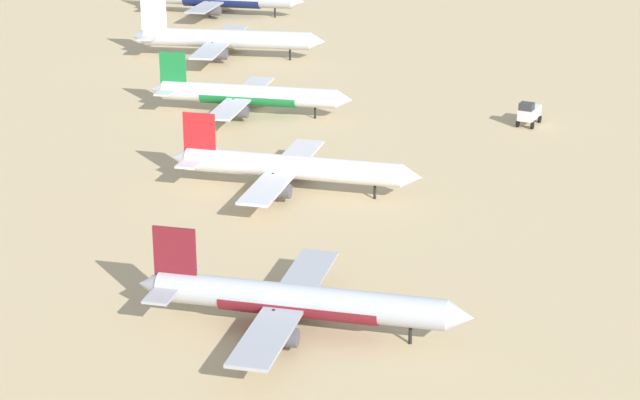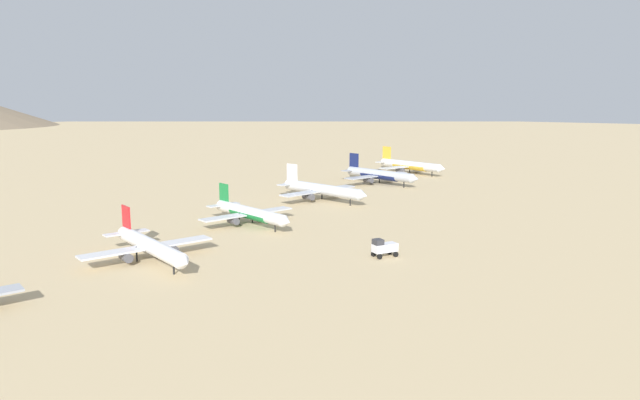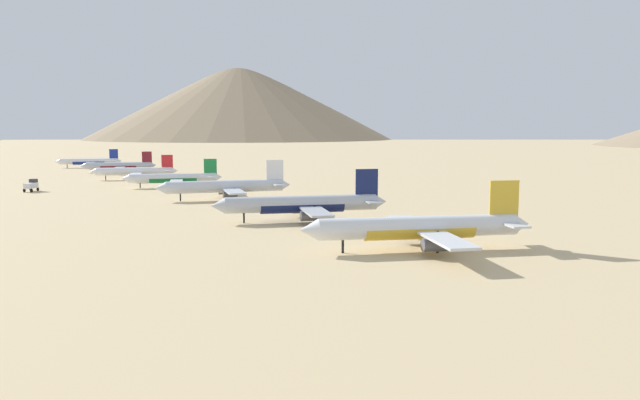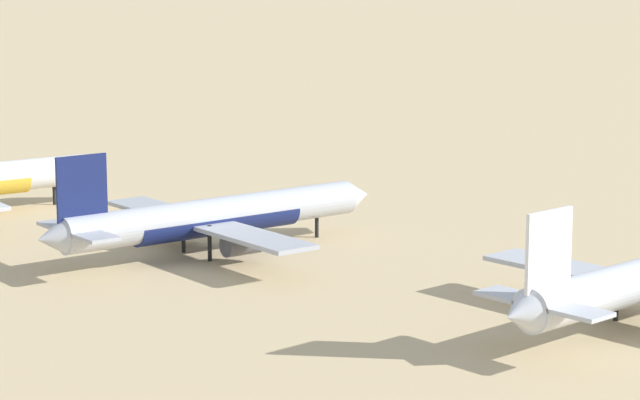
% 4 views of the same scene
% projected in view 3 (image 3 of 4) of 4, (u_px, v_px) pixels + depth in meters
% --- Properties ---
extents(ground_plane, '(1800.00, 1800.00, 0.00)m').
position_uv_depth(ground_plane, '(169.00, 188.00, 199.40)').
color(ground_plane, tan).
extents(parked_jet_0, '(32.24, 26.33, 9.31)m').
position_uv_depth(parked_jet_0, '(89.00, 162.00, 301.10)').
color(parked_jet_0, white).
rests_on(parked_jet_0, ground).
extents(parked_jet_1, '(32.80, 26.81, 9.48)m').
position_uv_depth(parked_jet_1, '(119.00, 166.00, 267.06)').
color(parked_jet_1, '#B2B7C1').
rests_on(parked_jet_1, ground).
extents(parked_jet_2, '(33.20, 27.16, 9.61)m').
position_uv_depth(parked_jet_2, '(135.00, 171.00, 231.62)').
color(parked_jet_2, white).
rests_on(parked_jet_2, ground).
extents(parked_jet_3, '(33.29, 27.16, 9.60)m').
position_uv_depth(parked_jet_3, '(174.00, 178.00, 201.52)').
color(parked_jet_3, silver).
rests_on(parked_jet_3, ground).
extents(parked_jet_4, '(38.13, 30.99, 10.99)m').
position_uv_depth(parked_jet_4, '(227.00, 187.00, 167.48)').
color(parked_jet_4, silver).
rests_on(parked_jet_4, ground).
extents(parked_jet_5, '(38.72, 31.62, 11.18)m').
position_uv_depth(parked_jet_5, '(303.00, 204.00, 128.95)').
color(parked_jet_5, '#B2B7C1').
rests_on(parked_jet_5, ground).
extents(parked_jet_6, '(39.48, 32.32, 11.43)m').
position_uv_depth(parked_jet_6, '(421.00, 228.00, 98.31)').
color(parked_jet_6, silver).
rests_on(parked_jet_6, ground).
extents(service_truck, '(4.35, 5.68, 3.90)m').
position_uv_depth(service_truck, '(31.00, 185.00, 189.06)').
color(service_truck, silver).
rests_on(service_truck, ground).
extents(desert_hill_3, '(529.54, 529.54, 137.94)m').
position_uv_depth(desert_hill_3, '(241.00, 99.00, 1040.81)').
color(desert_hill_3, '#8C775B').
rests_on(desert_hill_3, ground).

